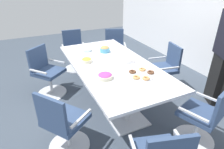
{
  "coord_description": "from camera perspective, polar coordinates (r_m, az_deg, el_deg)",
  "views": [
    {
      "loc": [
        2.59,
        -1.22,
        2.04
      ],
      "look_at": [
        0.0,
        0.0,
        0.55
      ],
      "focal_mm": 30.61,
      "sensor_mm": 36.0,
      "label": 1
    }
  ],
  "objects": [
    {
      "name": "office_chair_1",
      "position": [
        2.49,
        -14.28,
        -14.54
      ],
      "size": [
        0.75,
        0.75,
        0.91
      ],
      "rotation": [
        0.0,
        0.0,
        0.63
      ],
      "color": "silver",
      "rests_on": "ground"
    },
    {
      "name": "office_chair_6",
      "position": [
        4.67,
        -11.19,
        6.51
      ],
      "size": [
        0.58,
        0.58,
        0.91
      ],
      "rotation": [
        0.0,
        0.0,
        -1.66
      ],
      "color": "silver",
      "rests_on": "ground"
    },
    {
      "name": "napkin_pile",
      "position": [
        3.2,
        5.02,
        4.19
      ],
      "size": [
        0.16,
        0.16,
        0.06
      ],
      "primitive_type": "cube",
      "color": "white",
      "rests_on": "conference_table"
    },
    {
      "name": "donut_platter",
      "position": [
        2.8,
        8.82,
        0.08
      ],
      "size": [
        0.39,
        0.39,
        0.04
      ],
      "color": "white",
      "rests_on": "conference_table"
    },
    {
      "name": "snack_bowl_chips_yellow",
      "position": [
        3.2,
        -7.58,
        4.28
      ],
      "size": [
        0.17,
        0.17,
        0.09
      ],
      "color": "beige",
      "rests_on": "conference_table"
    },
    {
      "name": "snack_bowl_candy_mix",
      "position": [
        2.68,
        -2.08,
        -0.42
      ],
      "size": [
        0.22,
        0.22,
        0.08
      ],
      "color": "beige",
      "rests_on": "conference_table"
    },
    {
      "name": "snack_bowl_cookies",
      "position": [
        3.62,
        -2.15,
        7.58
      ],
      "size": [
        0.18,
        0.18,
        0.12
      ],
      "color": "#4C9EC6",
      "rests_on": "conference_table"
    },
    {
      "name": "office_chair_0",
      "position": [
        3.76,
        -18.84,
        0.13
      ],
      "size": [
        0.76,
        0.76,
        0.91
      ],
      "rotation": [
        0.0,
        0.0,
        -0.87
      ],
      "color": "silver",
      "rests_on": "ground"
    },
    {
      "name": "office_chair_4",
      "position": [
        3.82,
        15.42,
        1.1
      ],
      "size": [
        0.63,
        0.63,
        0.91
      ],
      "rotation": [
        0.0,
        0.0,
        -3.32
      ],
      "color": "silver",
      "rests_on": "ground"
    },
    {
      "name": "office_chair_3",
      "position": [
        2.78,
        25.57,
        -11.79
      ],
      "size": [
        0.68,
        0.68,
        0.91
      ],
      "rotation": [
        0.0,
        0.0,
        -4.39
      ],
      "color": "silver",
      "rests_on": "ground"
    },
    {
      "name": "office_chair_5",
      "position": [
        4.65,
        0.77,
        6.93
      ],
      "size": [
        0.71,
        0.71,
        0.91
      ],
      "rotation": [
        0.0,
        0.0,
        -1.97
      ],
      "color": "silver",
      "rests_on": "ground"
    },
    {
      "name": "back_wall",
      "position": [
        4.5,
        30.14,
        15.83
      ],
      "size": [
        8.0,
        0.1,
        2.8
      ],
      "primitive_type": "cube",
      "color": "white",
      "rests_on": "ground"
    },
    {
      "name": "plate_stack",
      "position": [
        3.71,
        -7.85,
        7.26
      ],
      "size": [
        0.21,
        0.21,
        0.05
      ],
      "color": "white",
      "rests_on": "conference_table"
    },
    {
      "name": "conference_table",
      "position": [
        3.19,
        0.0,
        1.19
      ],
      "size": [
        2.4,
        1.2,
        0.75
      ],
      "color": "silver",
      "rests_on": "ground"
    },
    {
      "name": "ground_plane",
      "position": [
        3.52,
        0.0,
        -8.04
      ],
      "size": [
        10.0,
        10.0,
        0.01
      ],
      "primitive_type": "cube",
      "color": "#3D4754"
    }
  ]
}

